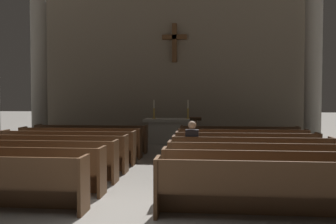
{
  "coord_description": "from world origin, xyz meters",
  "views": [
    {
      "loc": [
        1.35,
        -5.9,
        1.92
      ],
      "look_at": [
        0.0,
        8.05,
        1.33
      ],
      "focal_mm": 39.86,
      "sensor_mm": 36.0,
      "label": 1
    }
  ],
  "objects": [
    {
      "name": "candlestick_right",
      "position": [
        0.7,
        9.29,
        1.26
      ],
      "size": [
        0.16,
        0.16,
        0.77
      ],
      "color": "#B79338",
      "rests_on": "altar"
    },
    {
      "name": "apse_with_cross",
      "position": [
        0.0,
        11.35,
        3.96
      ],
      "size": [
        12.41,
        0.46,
        7.92
      ],
      "color": "gray",
      "rests_on": "ground"
    },
    {
      "name": "altar",
      "position": [
        0.0,
        9.29,
        0.53
      ],
      "size": [
        2.2,
        0.9,
        1.01
      ],
      "color": "#A8A399",
      "rests_on": "ground"
    },
    {
      "name": "pew_right_row_3",
      "position": [
        2.5,
        2.14,
        0.48
      ],
      "size": [
        3.85,
        0.5,
        0.95
      ],
      "color": "brown",
      "rests_on": "ground"
    },
    {
      "name": "candlestick_left",
      "position": [
        -0.7,
        9.29,
        1.26
      ],
      "size": [
        0.16,
        0.16,
        0.77
      ],
      "color": "#B79338",
      "rests_on": "altar"
    },
    {
      "name": "pew_left_row_4",
      "position": [
        -2.5,
        3.23,
        0.48
      ],
      "size": [
        3.85,
        0.5,
        0.95
      ],
      "color": "brown",
      "rests_on": "ground"
    },
    {
      "name": "pew_right_row_2",
      "position": [
        2.5,
        1.05,
        0.48
      ],
      "size": [
        3.85,
        0.5,
        0.95
      ],
      "color": "brown",
      "rests_on": "ground"
    },
    {
      "name": "lone_worshipper",
      "position": [
        1.06,
        3.27,
        0.69
      ],
      "size": [
        0.32,
        0.43,
        1.32
      ],
      "color": "#26262B",
      "rests_on": "ground"
    },
    {
      "name": "column_left_third",
      "position": [
        -5.67,
        9.46,
        3.52
      ],
      "size": [
        1.0,
        1.0,
        7.22
      ],
      "color": "#9E998E",
      "rests_on": "ground"
    },
    {
      "name": "pew_right_row_4",
      "position": [
        2.5,
        3.23,
        0.48
      ],
      "size": [
        3.85,
        0.5,
        0.95
      ],
      "color": "brown",
      "rests_on": "ground"
    },
    {
      "name": "pew_left_row_2",
      "position": [
        -2.5,
        1.05,
        0.48
      ],
      "size": [
        3.85,
        0.5,
        0.95
      ],
      "color": "brown",
      "rests_on": "ground"
    },
    {
      "name": "pew_right_row_7",
      "position": [
        2.5,
        6.5,
        0.48
      ],
      "size": [
        3.85,
        0.5,
        0.95
      ],
      "color": "brown",
      "rests_on": "ground"
    },
    {
      "name": "pew_left_row_3",
      "position": [
        -2.5,
        2.14,
        0.48
      ],
      "size": [
        3.85,
        0.5,
        0.95
      ],
      "color": "brown",
      "rests_on": "ground"
    },
    {
      "name": "lectern",
      "position": [
        1.04,
        8.09,
        0.55
      ],
      "size": [
        0.44,
        0.36,
        1.15
      ],
      "color": "brown",
      "rests_on": "ground"
    },
    {
      "name": "pew_left_row_7",
      "position": [
        -2.5,
        6.5,
        0.48
      ],
      "size": [
        3.85,
        0.5,
        0.95
      ],
      "color": "brown",
      "rests_on": "ground"
    },
    {
      "name": "pew_right_row_5",
      "position": [
        2.5,
        4.32,
        0.48
      ],
      "size": [
        3.85,
        0.5,
        0.95
      ],
      "color": "brown",
      "rests_on": "ground"
    },
    {
      "name": "pew_right_row_6",
      "position": [
        2.5,
        5.41,
        0.48
      ],
      "size": [
        3.85,
        0.5,
        0.95
      ],
      "color": "brown",
      "rests_on": "ground"
    },
    {
      "name": "pew_left_row_6",
      "position": [
        -2.5,
        5.41,
        0.48
      ],
      "size": [
        3.85,
        0.5,
        0.95
      ],
      "color": "brown",
      "rests_on": "ground"
    },
    {
      "name": "pew_left_row_5",
      "position": [
        -2.5,
        4.32,
        0.48
      ],
      "size": [
        3.85,
        0.5,
        0.95
      ],
      "color": "brown",
      "rests_on": "ground"
    },
    {
      "name": "ground_plane",
      "position": [
        0.0,
        0.0,
        0.0
      ],
      "size": [
        80.0,
        80.0,
        0.0
      ],
      "primitive_type": "plane",
      "color": "gray"
    },
    {
      "name": "column_right_third",
      "position": [
        5.67,
        9.46,
        3.52
      ],
      "size": [
        1.0,
        1.0,
        7.22
      ],
      "color": "#9E998E",
      "rests_on": "ground"
    },
    {
      "name": "pew_right_row_1",
      "position": [
        2.5,
        -0.04,
        0.48
      ],
      "size": [
        3.85,
        0.5,
        0.95
      ],
      "color": "brown",
      "rests_on": "ground"
    }
  ]
}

